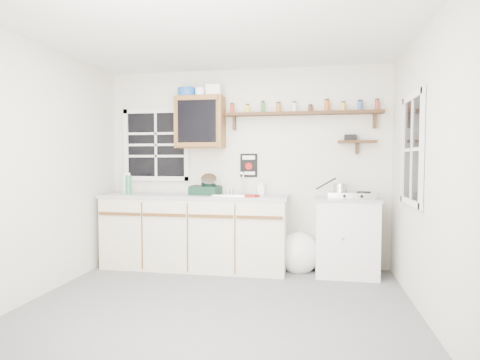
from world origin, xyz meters
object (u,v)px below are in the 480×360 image
at_px(main_cabinet, 195,231).
at_px(hotplate, 352,195).
at_px(spice_shelf, 303,113).
at_px(right_cabinet, 346,236).
at_px(dish_rack, 206,188).
at_px(upper_cabinet, 200,122).

bearing_deg(main_cabinet, hotplate, 0.16).
distance_m(main_cabinet, spice_shelf, 1.99).
bearing_deg(main_cabinet, right_cabinet, 0.79).
bearing_deg(dish_rack, upper_cabinet, 138.41).
height_order(upper_cabinet, dish_rack, upper_cabinet).
xyz_separation_m(main_cabinet, right_cabinet, (1.83, 0.03, -0.01)).
bearing_deg(dish_rack, right_cabinet, 7.52).
bearing_deg(right_cabinet, hotplate, -19.69).
height_order(upper_cabinet, hotplate, upper_cabinet).
relative_size(right_cabinet, dish_rack, 2.38).
xyz_separation_m(dish_rack, hotplate, (1.74, -0.01, -0.06)).
distance_m(right_cabinet, upper_cabinet, 2.26).
distance_m(main_cabinet, upper_cabinet, 1.37).
bearing_deg(upper_cabinet, right_cabinet, -3.76).
bearing_deg(hotplate, dish_rack, -175.48).
relative_size(right_cabinet, upper_cabinet, 1.40).
height_order(upper_cabinet, spice_shelf, upper_cabinet).
distance_m(spice_shelf, dish_rack, 1.51).
bearing_deg(dish_rack, spice_shelf, 16.75).
relative_size(main_cabinet, upper_cabinet, 3.55).
xyz_separation_m(right_cabinet, hotplate, (0.06, -0.02, 0.49)).
bearing_deg(spice_shelf, right_cabinet, -20.05).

